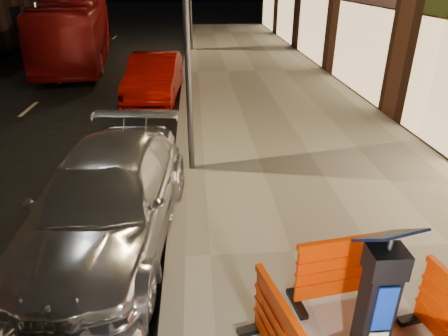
{
  "coord_description": "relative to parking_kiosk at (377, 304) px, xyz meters",
  "views": [
    {
      "loc": [
        0.38,
        -4.78,
        3.94
      ],
      "look_at": [
        0.8,
        1.0,
        1.1
      ],
      "focal_mm": 32.0,
      "sensor_mm": 36.0,
      "label": 1
    }
  ],
  "objects": [
    {
      "name": "kerb",
      "position": [
        -2.1,
        1.95,
        -0.92
      ],
      "size": [
        0.3,
        60.0,
        0.15
      ],
      "primitive_type": "cube",
      "color": "slate",
      "rests_on": "ground"
    },
    {
      "name": "ground_plane",
      "position": [
        -2.1,
        1.95,
        -0.99
      ],
      "size": [
        120.0,
        120.0,
        0.0
      ],
      "primitive_type": "plane",
      "color": "black",
      "rests_on": "ground"
    },
    {
      "name": "car_red",
      "position": [
        -3.1,
        10.91,
        -0.99
      ],
      "size": [
        1.82,
        4.59,
        1.48
      ],
      "primitive_type": "imported",
      "rotation": [
        0.0,
        0.0,
        -0.05
      ],
      "color": "#8C0803",
      "rests_on": "ground"
    },
    {
      "name": "car_silver",
      "position": [
        -3.16,
        2.68,
        -0.99
      ],
      "size": [
        2.49,
        5.21,
        1.47
      ],
      "primitive_type": "imported",
      "rotation": [
        0.0,
        0.0,
        -0.09
      ],
      "color": "silver",
      "rests_on": "ground"
    },
    {
      "name": "bus_doubledecker",
      "position": [
        -7.24,
        17.29,
        -0.99
      ],
      "size": [
        3.86,
        10.76,
        2.93
      ],
      "primitive_type": "imported",
      "rotation": [
        0.0,
        0.0,
        0.13
      ],
      "color": "maroon",
      "rests_on": "ground"
    },
    {
      "name": "sidewalk",
      "position": [
        0.9,
        1.95,
        -0.92
      ],
      "size": [
        6.0,
        60.0,
        0.15
      ],
      "primitive_type": "cube",
      "color": "#9A988C",
      "rests_on": "ground"
    },
    {
      "name": "street_lamp_mid",
      "position": [
        -1.85,
        4.95,
        2.16
      ],
      "size": [
        0.12,
        0.12,
        6.0
      ],
      "primitive_type": "cylinder",
      "color": "#3F3F44",
      "rests_on": "sidewalk"
    },
    {
      "name": "barrier_back",
      "position": [
        0.0,
        0.95,
        -0.37
      ],
      "size": [
        1.27,
        0.68,
        0.94
      ],
      "primitive_type": "cube",
      "rotation": [
        0.0,
        0.0,
        0.16
      ],
      "color": "#FB3D00",
      "rests_on": "sidewalk"
    },
    {
      "name": "parking_kiosk",
      "position": [
        0.0,
        0.0,
        0.0
      ],
      "size": [
        0.63,
        0.63,
        1.69
      ],
      "primitive_type": "cube",
      "rotation": [
        0.0,
        0.0,
        0.21
      ],
      "color": "black",
      "rests_on": "sidewalk"
    }
  ]
}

